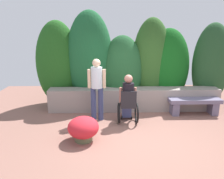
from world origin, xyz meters
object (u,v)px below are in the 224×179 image
stone_bench (194,104)px  person_in_wheelchair (128,100)px  person_standing_companion (97,85)px  flower_pot_red_accent (83,129)px

stone_bench → person_in_wheelchair: size_ratio=1.14×
stone_bench → person_in_wheelchair: (-2.03, -0.56, 0.29)m
person_standing_companion → person_in_wheelchair: bearing=-21.2°
person_in_wheelchair → person_standing_companion: (-0.83, 0.20, 0.36)m
flower_pot_red_accent → person_standing_companion: bearing=77.4°
stone_bench → person_in_wheelchair: 2.12m
person_in_wheelchair → person_standing_companion: size_ratio=0.78×
person_standing_companion → flower_pot_red_accent: (-0.27, -1.22, -0.70)m
stone_bench → person_in_wheelchair: person_in_wheelchair is taller
flower_pot_red_accent → stone_bench: bearing=26.6°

